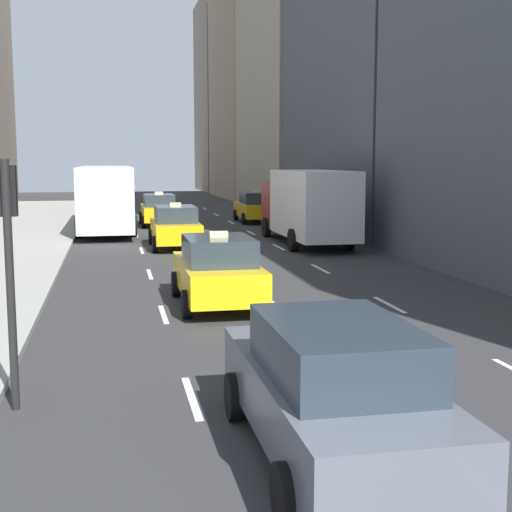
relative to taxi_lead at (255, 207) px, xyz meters
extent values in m
cube|color=white|center=(-7.00, -29.86, -0.87)|extent=(0.12, 2.00, 0.01)
cube|color=white|center=(-7.00, -23.86, -0.87)|extent=(0.12, 2.00, 0.01)
cube|color=white|center=(-7.00, -17.86, -0.87)|extent=(0.12, 2.00, 0.01)
cube|color=white|center=(-7.00, -11.86, -0.87)|extent=(0.12, 2.00, 0.01)
cube|color=white|center=(-7.00, -5.86, -0.87)|extent=(0.12, 2.00, 0.01)
cube|color=white|center=(-7.00, 0.14, -0.87)|extent=(0.12, 2.00, 0.01)
cube|color=white|center=(-7.00, 6.14, -0.87)|extent=(0.12, 2.00, 0.01)
cube|color=white|center=(-7.00, 12.14, -0.87)|extent=(0.12, 2.00, 0.01)
cube|color=white|center=(-4.20, -29.86, -0.87)|extent=(0.12, 2.00, 0.01)
cube|color=white|center=(-4.20, -23.86, -0.87)|extent=(0.12, 2.00, 0.01)
cube|color=white|center=(-4.20, -17.86, -0.87)|extent=(0.12, 2.00, 0.01)
cube|color=white|center=(-4.20, -11.86, -0.87)|extent=(0.12, 2.00, 0.01)
cube|color=white|center=(-4.20, -5.86, -0.87)|extent=(0.12, 2.00, 0.01)
cube|color=white|center=(-4.20, 0.14, -0.87)|extent=(0.12, 2.00, 0.01)
cube|color=white|center=(-4.20, 6.14, -0.87)|extent=(0.12, 2.00, 0.01)
cube|color=white|center=(-4.20, 12.14, -0.87)|extent=(0.12, 2.00, 0.01)
cube|color=white|center=(-1.40, -23.86, -0.87)|extent=(0.12, 2.00, 0.01)
cube|color=white|center=(-1.40, -17.86, -0.87)|extent=(0.12, 2.00, 0.01)
cube|color=white|center=(-1.40, -11.86, -0.87)|extent=(0.12, 2.00, 0.01)
cube|color=white|center=(-1.40, -5.86, -0.87)|extent=(0.12, 2.00, 0.01)
cube|color=white|center=(-1.40, 0.14, -0.87)|extent=(0.12, 2.00, 0.01)
cube|color=white|center=(-1.40, 6.14, -0.87)|extent=(0.12, 2.00, 0.01)
cube|color=white|center=(-1.40, 12.14, -0.87)|extent=(0.12, 2.00, 0.01)
cube|color=gray|center=(5.20, 27.75, 9.17)|extent=(6.00, 16.39, 20.09)
cube|color=gray|center=(5.20, 43.14, 9.97)|extent=(6.00, 12.79, 21.70)
cube|color=yellow|center=(0.00, 0.07, -0.17)|extent=(1.80, 4.40, 0.76)
cube|color=#28333D|center=(0.00, -0.19, 0.53)|extent=(1.58, 2.29, 0.64)
cube|color=#F2E599|center=(0.00, -0.19, 0.92)|extent=(0.44, 0.20, 0.14)
cylinder|color=black|center=(-0.90, 1.43, -0.55)|extent=(0.22, 0.66, 0.66)
cylinder|color=black|center=(0.90, 1.43, -0.55)|extent=(0.22, 0.66, 0.66)
cylinder|color=black|center=(-0.90, -1.29, -0.55)|extent=(0.22, 0.66, 0.66)
cylinder|color=black|center=(0.90, -1.29, -0.55)|extent=(0.22, 0.66, 0.66)
cube|color=yellow|center=(-5.60, -23.03, -0.17)|extent=(1.80, 4.40, 0.76)
cube|color=#28333D|center=(-5.60, -23.29, 0.53)|extent=(1.58, 2.29, 0.64)
cube|color=#F2E599|center=(-5.60, -23.29, 0.92)|extent=(0.44, 0.20, 0.14)
cylinder|color=black|center=(-6.50, -21.66, -0.55)|extent=(0.22, 0.66, 0.66)
cylinder|color=black|center=(-4.70, -21.66, -0.55)|extent=(0.22, 0.66, 0.66)
cylinder|color=black|center=(-6.50, -24.39, -0.55)|extent=(0.22, 0.66, 0.66)
cylinder|color=black|center=(-4.70, -24.39, -0.55)|extent=(0.22, 0.66, 0.66)
cube|color=yellow|center=(-5.60, -1.04, -0.17)|extent=(1.80, 4.40, 0.76)
cube|color=#28333D|center=(-5.60, -1.30, 0.53)|extent=(1.58, 2.29, 0.64)
cube|color=#F2E599|center=(-5.60, -1.30, 0.92)|extent=(0.44, 0.20, 0.14)
cylinder|color=black|center=(-6.50, 0.33, -0.55)|extent=(0.22, 0.66, 0.66)
cylinder|color=black|center=(-4.70, 0.33, -0.55)|extent=(0.22, 0.66, 0.66)
cylinder|color=black|center=(-6.50, -2.40, -0.55)|extent=(0.22, 0.66, 0.66)
cylinder|color=black|center=(-4.70, -2.40, -0.55)|extent=(0.22, 0.66, 0.66)
cube|color=yellow|center=(-5.60, -11.18, -0.17)|extent=(1.80, 4.40, 0.76)
cube|color=#28333D|center=(-5.60, -11.44, 0.53)|extent=(1.58, 2.29, 0.64)
cube|color=#F2E599|center=(-5.60, -11.44, 0.92)|extent=(0.44, 0.20, 0.14)
cylinder|color=black|center=(-6.50, -9.82, -0.55)|extent=(0.22, 0.66, 0.66)
cylinder|color=black|center=(-4.70, -9.82, -0.55)|extent=(0.22, 0.66, 0.66)
cylinder|color=black|center=(-6.50, -12.54, -0.55)|extent=(0.22, 0.66, 0.66)
cylinder|color=black|center=(-4.70, -12.54, -0.55)|extent=(0.22, 0.66, 0.66)
cube|color=#565B66|center=(-5.60, -32.37, -0.17)|extent=(1.80, 4.85, 0.77)
cube|color=#28333D|center=(-5.60, -32.66, 0.54)|extent=(1.58, 2.52, 0.64)
cylinder|color=black|center=(-6.50, -30.86, -0.55)|extent=(0.22, 0.66, 0.66)
cylinder|color=black|center=(-4.70, -30.86, -0.55)|extent=(0.22, 0.66, 0.66)
cylinder|color=black|center=(-6.50, -33.87, -0.55)|extent=(0.22, 0.66, 0.66)
cylinder|color=black|center=(-4.70, -33.87, -0.55)|extent=(0.22, 0.66, 0.66)
cube|color=silver|center=(-8.40, -3.43, 0.92)|extent=(2.50, 11.60, 2.90)
cube|color=#28333D|center=(-8.40, 2.32, 1.27)|extent=(2.30, 0.12, 1.40)
cube|color=#28333D|center=(-9.61, -3.43, 1.27)|extent=(0.08, 9.86, 1.10)
cube|color=yellow|center=(-8.40, 2.32, 2.17)|extent=(1.50, 0.10, 0.36)
cylinder|color=black|center=(-9.65, 0.17, -0.38)|extent=(0.30, 1.00, 1.00)
cylinder|color=black|center=(-7.15, 0.17, -0.38)|extent=(0.30, 1.00, 1.00)
cylinder|color=black|center=(-9.65, -6.62, -0.38)|extent=(0.30, 1.00, 1.00)
cylinder|color=black|center=(-7.15, -6.62, -0.38)|extent=(0.30, 1.00, 1.00)
cube|color=maroon|center=(0.00, -7.85, 0.62)|extent=(2.10, 2.40, 2.10)
cube|color=#28333D|center=(0.00, -6.70, 0.92)|extent=(1.90, 0.10, 0.90)
cube|color=white|center=(0.00, -12.05, 0.92)|extent=(2.30, 6.00, 2.70)
cylinder|color=black|center=(-1.05, -7.85, -0.43)|extent=(0.28, 0.90, 0.90)
cylinder|color=black|center=(1.05, -7.85, -0.43)|extent=(0.28, 0.90, 0.90)
cylinder|color=black|center=(-1.15, -13.25, -0.43)|extent=(0.28, 0.90, 0.90)
cylinder|color=black|center=(1.15, -13.25, -0.43)|extent=(0.28, 0.90, 0.90)
cylinder|color=black|center=(-9.55, -29.85, 0.92)|extent=(0.12, 0.12, 3.60)
cube|color=black|center=(-9.55, -29.67, 2.27)|extent=(0.24, 0.20, 0.72)
sphere|color=red|center=(-9.55, -29.56, 2.50)|extent=(0.14, 0.14, 0.14)
sphere|color=#4C3F14|center=(-9.55, -29.56, 2.27)|extent=(0.14, 0.14, 0.14)
sphere|color=#198C2D|center=(-9.55, -29.56, 2.04)|extent=(0.14, 0.14, 0.14)
camera|label=1|loc=(-8.11, -40.26, 2.70)|focal=50.00mm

